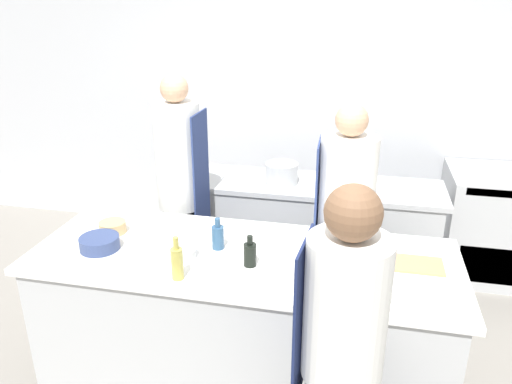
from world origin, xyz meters
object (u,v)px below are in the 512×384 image
stockpot (282,173)px  bottle_olive_oil (177,262)px  bowl_mixing_large (182,252)px  bottle_wine (218,236)px  bowl_ceramic_blue (113,227)px  chef_at_prep_near (341,359)px  chef_at_stove (181,195)px  bottle_vinegar (250,254)px  bowl_wooden_salad (376,291)px  oven_range (504,225)px  bowl_prep_small (100,243)px  chef_at_pass_far (344,226)px

stockpot → bottle_olive_oil: bearing=-100.8°
stockpot → bowl_mixing_large: bearing=-105.3°
bottle_wine → bowl_ceramic_blue: size_ratio=1.15×
chef_at_prep_near → chef_at_stove: 1.91m
bottle_vinegar → bowl_wooden_salad: size_ratio=0.98×
chef_at_stove → bowl_ceramic_blue: chef_at_stove is taller
chef_at_prep_near → bottle_vinegar: chef_at_prep_near is taller
chef_at_stove → bottle_wine: size_ratio=9.22×
bottle_vinegar → bowl_mixing_large: (-0.40, 0.02, -0.05)m
oven_range → bowl_mixing_large: bowl_mixing_large is taller
bottle_olive_oil → bowl_ceramic_blue: size_ratio=1.45×
oven_range → stockpot: (-1.84, -0.51, 0.51)m
bottle_vinegar → bowl_prep_small: 0.91m
chef_at_prep_near → bowl_wooden_salad: size_ratio=8.78×
bottle_olive_oil → bowl_prep_small: size_ratio=1.05×
oven_range → bowl_wooden_salad: bowl_wooden_salad is taller
oven_range → bottle_wine: (-2.02, -1.67, 0.50)m
stockpot → bowl_wooden_salad: bearing=-63.9°
bowl_wooden_salad → oven_range: bearing=60.8°
oven_range → chef_at_pass_far: size_ratio=0.59×
chef_at_prep_near → chef_at_pass_far: (-0.06, 1.34, 0.01)m
chef_at_pass_far → bottle_vinegar: size_ratio=9.16×
bottle_olive_oil → oven_range: bearing=43.9°
oven_range → bowl_ceramic_blue: bowl_ceramic_blue is taller
chef_at_stove → stockpot: chef_at_stove is taller
bowl_mixing_large → stockpot: stockpot is taller
bottle_olive_oil → bottle_wine: (0.11, 0.37, -0.02)m
bottle_vinegar → bowl_wooden_salad: 0.70m
bottle_vinegar → bowl_prep_small: bearing=-179.8°
chef_at_pass_far → bowl_wooden_salad: size_ratio=8.98×
stockpot → chef_at_pass_far: bearing=-47.3°
oven_range → bottle_olive_oil: size_ratio=4.03×
chef_at_pass_far → bowl_prep_small: bearing=116.5°
oven_range → chef_at_pass_far: chef_at_pass_far is taller
chef_at_prep_near → bottle_wine: bearing=50.6°
bowl_prep_small → bottle_olive_oil: bearing=-20.6°
bottle_vinegar → bowl_prep_small: (-0.91, -0.00, -0.03)m
oven_range → chef_at_stove: 2.73m
bottle_olive_oil → bowl_prep_small: bearing=159.4°
bowl_ceramic_blue → bottle_olive_oil: bearing=-35.9°
chef_at_stove → bowl_wooden_salad: 1.72m
oven_range → stockpot: size_ratio=3.80×
chef_at_prep_near → bowl_wooden_salad: bearing=-13.8°
chef_at_prep_near → bowl_mixing_large: bearing=61.9°
bottle_olive_oil → bowl_prep_small: (-0.57, 0.21, -0.06)m
oven_range → bowl_prep_small: (-2.70, -1.83, 0.46)m
oven_range → chef_at_prep_near: 2.74m
chef_at_prep_near → bowl_ceramic_blue: size_ratio=9.64×
chef_at_stove → stockpot: bearing=126.6°
bottle_vinegar → bottle_wine: 0.28m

